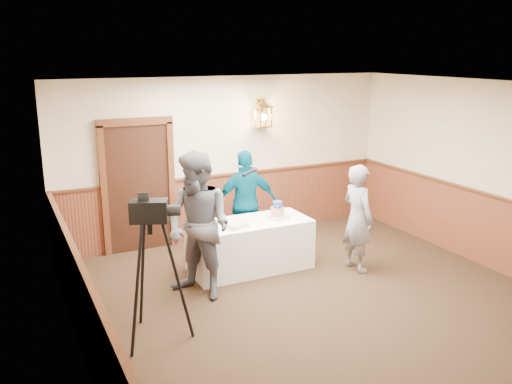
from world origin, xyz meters
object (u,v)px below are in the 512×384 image
assistant_p (246,203)px  sheet_cake_green (203,223)px  baker (358,218)px  tiered_cake (277,212)px  sheet_cake_yellow (236,225)px  interviewer (199,226)px  display_table (250,245)px  tv_camera_rig (152,278)px

assistant_p → sheet_cake_green: bearing=39.3°
baker → tiered_cake: bearing=52.3°
sheet_cake_yellow → interviewer: size_ratio=0.16×
sheet_cake_yellow → baker: 1.81m
display_table → baker: (1.43, -0.70, 0.43)m
display_table → tiered_cake: 0.65m
baker → assistant_p: size_ratio=0.95×
tiered_cake → baker: bearing=-33.9°
display_table → baker: bearing=-26.2°
display_table → interviewer: interviewer is taller
sheet_cake_green → assistant_p: assistant_p is taller
tiered_cake → sheet_cake_green: 1.16m
display_table → tv_camera_rig: size_ratio=1.09×
tiered_cake → baker: (0.99, -0.67, -0.05)m
sheet_cake_yellow → assistant_p: size_ratio=0.19×
display_table → interviewer: size_ratio=0.92×
sheet_cake_green → baker: (2.13, -0.83, 0.02)m
sheet_cake_green → assistant_p: bearing=28.8°
interviewer → tv_camera_rig: 1.22m
display_table → tiered_cake: bearing=-5.0°
assistant_p → tv_camera_rig: size_ratio=1.03×
assistant_p → tv_camera_rig: (-2.10, -2.02, -0.11)m
sheet_cake_yellow → sheet_cake_green: size_ratio=1.07×
tiered_cake → interviewer: bearing=-160.3°
tiered_cake → sheet_cake_green: (-1.14, 0.16, -0.07)m
interviewer → assistant_p: size_ratio=1.16×
sheet_cake_green → tv_camera_rig: (-1.16, -1.50, -0.04)m
display_table → sheet_cake_green: bearing=170.1°
assistant_p → tv_camera_rig: bearing=54.4°
tiered_cake → tv_camera_rig: size_ratio=0.19×
sheet_cake_green → interviewer: 0.76m
sheet_cake_green → assistant_p: (0.94, 0.52, 0.06)m
tiered_cake → assistant_p: (-0.20, 0.68, -0.01)m
display_table → interviewer: (-1.00, -0.55, 0.61)m
display_table → tv_camera_rig: 2.34m
display_table → sheet_cake_green: (-0.70, 0.12, 0.41)m
sheet_cake_green → interviewer: (-0.30, -0.68, 0.20)m
sheet_cake_green → interviewer: interviewer is taller
tiered_cake → tv_camera_rig: bearing=-149.8°
interviewer → baker: 2.44m
sheet_cake_green → assistant_p: 1.08m
sheet_cake_yellow → interviewer: 0.83m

